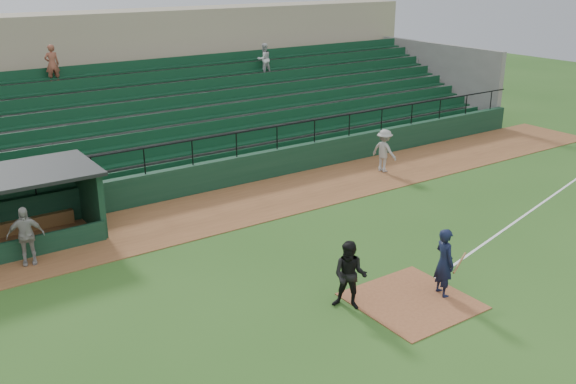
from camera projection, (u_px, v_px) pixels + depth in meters
ground at (387, 287)px, 18.09m from camera, size 90.00×90.00×0.00m
warning_track at (244, 204)px, 24.29m from camera, size 40.00×4.00×0.03m
home_plate_dirt at (412, 301)px, 17.31m from camera, size 3.00×3.00×0.03m
foul_line at (525, 215)px, 23.27m from camera, size 17.49×4.44×0.01m
stadium_structure at (152, 107)px, 30.07m from camera, size 38.00×13.08×6.40m
batter_at_plate at (444, 262)px, 17.34m from camera, size 1.11×0.81×1.99m
umpire at (350, 276)px, 16.69m from camera, size 1.15×1.18×1.91m
runner at (384, 151)px, 27.76m from camera, size 0.91×1.33×1.90m
dugout_player_a at (26, 236)px, 19.13m from camera, size 1.16×0.71×1.85m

